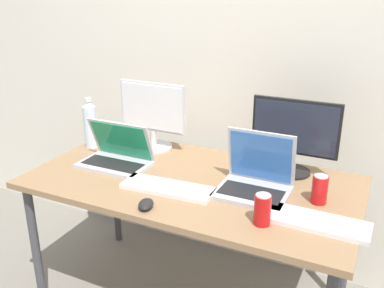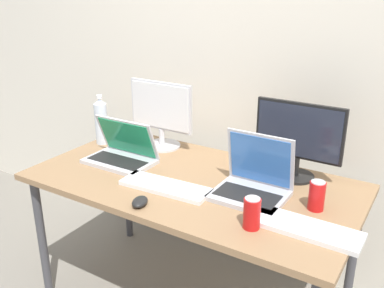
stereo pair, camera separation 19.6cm
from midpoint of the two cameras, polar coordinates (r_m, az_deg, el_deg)
wall_back at (r=2.39m, az=3.86°, el=13.11°), size 7.00×0.08×2.60m
work_desk at (r=2.06m, az=-2.74°, el=-6.35°), size 1.54×0.81×0.74m
monitor_left at (r=2.37m, az=-7.67°, el=3.89°), size 0.39×0.21×0.37m
monitor_center at (r=2.06m, az=10.91°, el=1.29°), size 0.42×0.18×0.37m
laptop_silver at (r=2.22m, az=-12.46°, el=-1.49°), size 0.35×0.22×0.23m
laptop_secondary at (r=1.91m, az=5.57°, el=-4.68°), size 0.31×0.26×0.27m
keyboard_main at (r=1.72m, az=12.99°, el=-10.17°), size 0.41×0.15×0.02m
keyboard_aux at (r=1.94m, az=-6.17°, el=-5.90°), size 0.43×0.16×0.02m
mouse_by_keyboard at (r=1.81m, az=-9.30°, el=-8.02°), size 0.09×0.11×0.03m
water_bottle at (r=2.48m, az=-15.65°, el=2.49°), size 0.07×0.07×0.29m
soda_can_near_keyboard at (r=1.85m, az=13.78°, el=-5.97°), size 0.07×0.07×0.13m
soda_can_by_laptop at (r=1.66m, az=6.02°, el=-8.79°), size 0.07×0.07×0.13m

